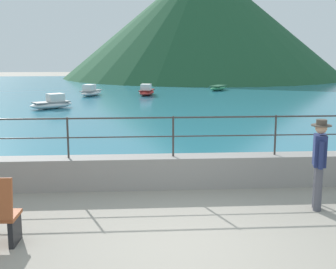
{
  "coord_description": "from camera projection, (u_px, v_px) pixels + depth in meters",
  "views": [
    {
      "loc": [
        -0.79,
        -6.59,
        3.01
      ],
      "look_at": [
        -0.08,
        3.7,
        1.1
      ],
      "focal_mm": 48.42,
      "sensor_mm": 36.0,
      "label": 1
    }
  ],
  "objects": [
    {
      "name": "promenade_wall",
      "position": [
        173.0,
        171.0,
        10.14
      ],
      "size": [
        20.0,
        0.56,
        0.7
      ],
      "primitive_type": "cube",
      "color": "gray",
      "rests_on": "ground"
    },
    {
      "name": "boat_1",
      "position": [
        218.0,
        88.0,
        34.3
      ],
      "size": [
        1.98,
        2.43,
        0.36
      ],
      "color": "#338C59",
      "rests_on": "lake_water"
    },
    {
      "name": "railing",
      "position": [
        173.0,
        128.0,
        9.96
      ],
      "size": [
        18.44,
        0.04,
        0.9
      ],
      "color": "#383330",
      "rests_on": "promenade_wall"
    },
    {
      "name": "boat_3",
      "position": [
        147.0,
        91.0,
        30.52
      ],
      "size": [
        1.36,
        2.44,
        0.76
      ],
      "color": "red",
      "rests_on": "lake_water"
    },
    {
      "name": "ground_plane",
      "position": [
        190.0,
        247.0,
        7.06
      ],
      "size": [
        120.0,
        120.0,
        0.0
      ],
      "primitive_type": "plane",
      "color": "gray"
    },
    {
      "name": "person_walking",
      "position": [
        319.0,
        160.0,
        8.57
      ],
      "size": [
        0.38,
        0.55,
        1.75
      ],
      "color": "#4C4C56",
      "rests_on": "ground"
    },
    {
      "name": "boat_0",
      "position": [
        91.0,
        92.0,
        30.13
      ],
      "size": [
        1.68,
        2.47,
        0.76
      ],
      "color": "white",
      "rests_on": "lake_water"
    },
    {
      "name": "hill_main",
      "position": [
        202.0,
        20.0,
        51.25
      ],
      "size": [
        31.56,
        31.56,
        12.91
      ],
      "primitive_type": "cone",
      "color": "#1E4C2D",
      "rests_on": "ground"
    },
    {
      "name": "lake_water",
      "position": [
        148.0,
        93.0,
        32.4
      ],
      "size": [
        64.0,
        44.32,
        0.06
      ],
      "primitive_type": "cube",
      "color": "teal",
      "rests_on": "ground"
    },
    {
      "name": "boat_4",
      "position": [
        52.0,
        103.0,
        23.49
      ],
      "size": [
        2.41,
        2.04,
        0.76
      ],
      "color": "white",
      "rests_on": "lake_water"
    }
  ]
}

